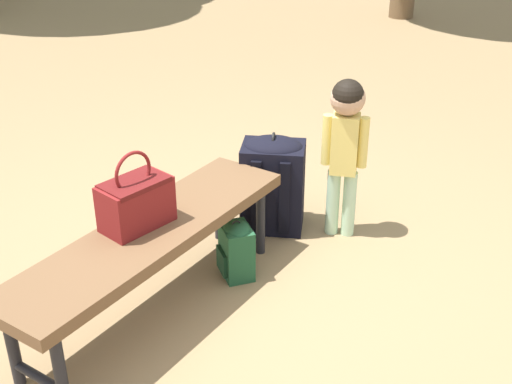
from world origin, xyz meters
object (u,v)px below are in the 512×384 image
Objects in this scene: child_standing at (345,134)px; backpack_small at (236,248)px; handbag at (136,201)px; park_bench at (151,239)px; backpack_large at (273,181)px.

backpack_small is (-0.70, 0.17, -0.45)m from child_standing.
child_standing is 2.84× the size of backpack_small.
handbag is 1.13× the size of backpack_small.
park_bench is 5.03× the size of backpack_small.
park_bench is 0.53m from backpack_small.
park_bench is 0.99m from backpack_large.
backpack_large reaches higher than backpack_small.
backpack_small is at bearing 166.56° from child_standing.
child_standing is at bearing -13.07° from park_bench.
child_standing reaches higher than backpack_large.
child_standing reaches higher than handbag.
child_standing reaches higher than park_bench.
backpack_small is (0.48, -0.16, -0.41)m from handbag.
handbag reaches higher than backpack_small.
backpack_small is at bearing -160.80° from backpack_large.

